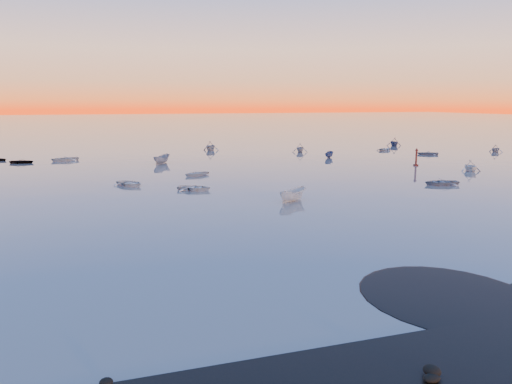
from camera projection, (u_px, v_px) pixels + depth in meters
name	position (u px, v px, depth m)	size (l,w,h in m)	color
ground	(172.00, 144.00, 119.92)	(600.00, 600.00, 0.00)	slate
mud_lobes	(480.00, 301.00, 25.57)	(140.00, 6.00, 0.07)	black
moored_fleet	(220.00, 169.00, 76.01)	(124.00, 58.00, 1.20)	silver
boat_near_left	(194.00, 190.00, 57.53)	(3.91, 1.63, 0.98)	silver
boat_near_center	(292.00, 201.00, 51.25)	(3.84, 1.62, 1.33)	silver
channel_marker	(416.00, 158.00, 79.38)	(0.82, 0.82, 2.93)	#4A1610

